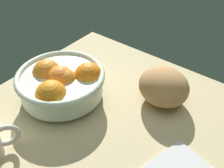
{
  "coord_description": "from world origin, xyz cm",
  "views": [
    {
      "loc": [
        32.24,
        28.47,
        49.31
      ],
      "look_at": [
        -10.75,
        -5.13,
        5.0
      ],
      "focal_mm": 43.92,
      "sensor_mm": 36.0,
      "label": 1
    }
  ],
  "objects": [
    {
      "name": "fruit_bowl",
      "position": [
        -3.08,
        -15.64,
        5.23
      ],
      "size": [
        23.01,
        23.01,
        9.87
      ],
      "color": "silver",
      "rests_on": "ground"
    },
    {
      "name": "ground_plane",
      "position": [
        0.0,
        0.0,
        -1.5
      ],
      "size": [
        70.9,
        67.4,
        3.0
      ],
      "primitive_type": "cube",
      "color": "#CAB687"
    },
    {
      "name": "bread_loaf",
      "position": [
        -18.32,
        5.72,
        4.77
      ],
      "size": [
        14.16,
        15.25,
        9.53
      ],
      "primitive_type": "ellipsoid",
      "rotation": [
        0.0,
        0.0,
        1.4
      ],
      "color": "tan",
      "rests_on": "ground"
    }
  ]
}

